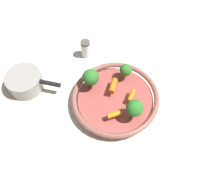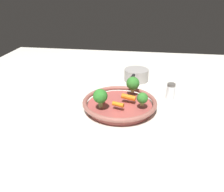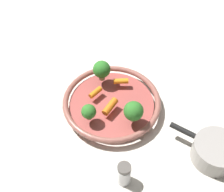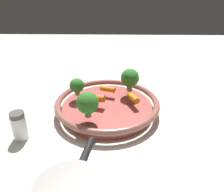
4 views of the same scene
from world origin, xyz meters
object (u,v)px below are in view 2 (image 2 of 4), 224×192
serving_bowl (120,104)px  salt_shaker (171,92)px  broccoli_floret_small (142,98)px  broccoli_floret_edge (100,96)px  baby_carrot_right (117,104)px  baby_carrot_left (129,97)px  baby_carrot_back (102,97)px  broccoli_floret_mid (133,83)px  saucepan (136,75)px

serving_bowl → salt_shaker: (0.22, 0.13, 0.01)m
broccoli_floret_small → broccoli_floret_edge: broccoli_floret_edge is taller
baby_carrot_right → baby_carrot_left: (0.04, 0.07, 0.00)m
serving_bowl → baby_carrot_left: bearing=15.8°
baby_carrot_right → salt_shaker: bearing=39.8°
baby_carrot_right → broccoli_floret_small: broccoli_floret_small is taller
baby_carrot_left → baby_carrot_back: size_ratio=1.22×
baby_carrot_left → broccoli_floret_mid: (0.01, 0.08, 0.03)m
broccoli_floret_mid → salt_shaker: size_ratio=0.92×
baby_carrot_left → broccoli_floret_mid: size_ratio=0.83×
broccoli_floret_small → salt_shaker: (0.12, 0.16, -0.04)m
baby_carrot_right → baby_carrot_back: size_ratio=0.96×
baby_carrot_right → broccoli_floret_edge: (-0.06, -0.01, 0.03)m
serving_bowl → saucepan: (0.05, 0.33, 0.01)m
saucepan → broccoli_floret_small: bearing=-83.4°
serving_bowl → baby_carrot_right: (-0.00, -0.06, 0.03)m
serving_bowl → salt_shaker: salt_shaker is taller
salt_shaker → saucepan: bearing=128.8°
serving_bowl → broccoli_floret_edge: (-0.07, -0.06, 0.06)m
serving_bowl → broccoli_floret_small: broccoli_floret_small is taller
broccoli_floret_small → salt_shaker: bearing=52.3°
broccoli_floret_mid → broccoli_floret_edge: 0.19m
broccoli_floret_edge → saucepan: 0.42m
serving_bowl → baby_carrot_left: 0.05m
baby_carrot_back → salt_shaker: 0.32m
broccoli_floret_small → serving_bowl: bearing=160.6°
broccoli_floret_small → broccoli_floret_edge: 0.16m
baby_carrot_right → baby_carrot_back: 0.09m
serving_bowl → baby_carrot_back: baby_carrot_back is taller
baby_carrot_right → serving_bowl: bearing=86.0°
serving_bowl → broccoli_floret_small: size_ratio=5.76×
baby_carrot_left → salt_shaker: bearing=33.1°
baby_carrot_left → broccoli_floret_mid: 0.08m
baby_carrot_left → broccoli_floret_small: (0.06, -0.04, 0.02)m
salt_shaker → saucepan: (-0.17, 0.21, -0.01)m
broccoli_floret_edge → salt_shaker: bearing=34.0°
broccoli_floret_mid → salt_shaker: bearing=13.1°
baby_carrot_back → broccoli_floret_edge: (0.01, -0.06, 0.03)m
baby_carrot_left → saucepan: (0.01, 0.32, -0.02)m
serving_bowl → saucepan: bearing=81.5°
baby_carrot_back → broccoli_floret_edge: bearing=-83.1°
serving_bowl → broccoli_floret_mid: broccoli_floret_mid is taller
broccoli_floret_edge → salt_shaker: size_ratio=0.95×
baby_carrot_back → salt_shaker: bearing=23.9°
baby_carrot_back → saucepan: bearing=69.4°
baby_carrot_left → saucepan: size_ratio=0.29×
salt_shaker → saucepan: salt_shaker is taller
serving_bowl → baby_carrot_right: bearing=-94.0°
saucepan → salt_shaker: bearing=-51.2°
broccoli_floret_edge → saucepan: broccoli_floret_edge is taller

